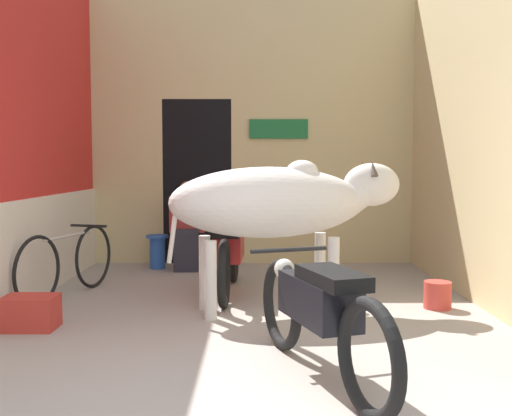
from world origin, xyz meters
name	(u,v)px	position (x,y,z in m)	size (l,w,h in m)	color
wall_left_shopfront	(4,120)	(-2.30, 2.61, 1.80)	(0.25, 5.24, 3.73)	red
wall_back_with_doorway	(232,148)	(-0.26, 5.48, 1.61)	(4.43, 0.93, 3.73)	#D1BC84
wall_right_with_door	(495,115)	(2.30, 2.57, 1.84)	(0.22, 5.24, 3.73)	#D1BC84
cow	(279,202)	(0.28, 2.54, 1.03)	(2.30, 1.09, 1.43)	silver
motorcycle_near	(317,310)	(0.45, 0.72, 0.45)	(0.80, 1.92, 0.79)	black
motorcycle_far	(227,253)	(-0.23, 3.25, 0.44)	(0.58, 1.95, 0.78)	black
bicycle	(66,262)	(-1.91, 3.12, 0.36)	(0.59, 1.65, 0.72)	black
shopkeeper_seated	(185,224)	(-0.85, 4.69, 0.60)	(0.45, 0.33, 1.16)	#282833
plastic_stool	(156,251)	(-1.26, 4.81, 0.24)	(0.29, 0.29, 0.45)	#2856B2
crate	(28,313)	(-1.85, 1.89, 0.14)	(0.44, 0.32, 0.28)	red
bucket	(435,295)	(1.80, 2.61, 0.13)	(0.26, 0.26, 0.26)	#C63D33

